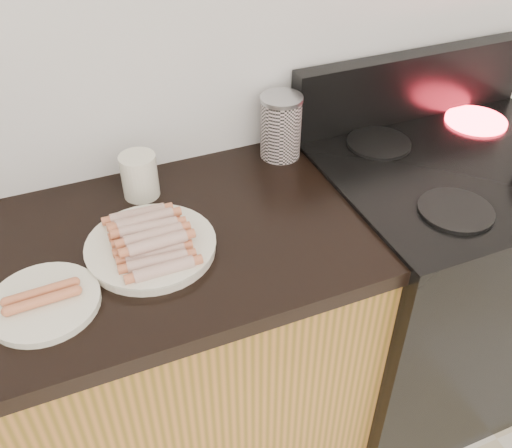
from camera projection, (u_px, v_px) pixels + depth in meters
name	position (u px, v px, depth m)	size (l,w,h in m)	color
wall_back	(134.00, 17.00, 1.29)	(4.00, 0.04, 2.60)	silver
stove	(434.00, 283.00, 1.82)	(0.76, 0.65, 0.91)	black
stove_panel	(411.00, 86.00, 1.68)	(0.76, 0.06, 0.20)	black
burner_near_left	(456.00, 210.00, 1.36)	(0.18, 0.18, 0.01)	black
burner_far_left	(379.00, 143.00, 1.61)	(0.18, 0.18, 0.01)	black
burner_far_right	(476.00, 121.00, 1.71)	(0.18, 0.18, 0.01)	#FF1E2D
main_plate	(151.00, 248.00, 1.26)	(0.29, 0.29, 0.02)	silver
side_plate	(44.00, 303.00, 1.14)	(0.22, 0.22, 0.02)	white
hotdog_pile	(150.00, 237.00, 1.24)	(0.13, 0.24, 0.05)	maroon
plain_sausages	(42.00, 296.00, 1.12)	(0.13, 0.05, 0.02)	#B15C3C
canister	(281.00, 127.00, 1.53)	(0.11, 0.11, 0.18)	white
mug	(140.00, 176.00, 1.40)	(0.09, 0.09, 0.11)	white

